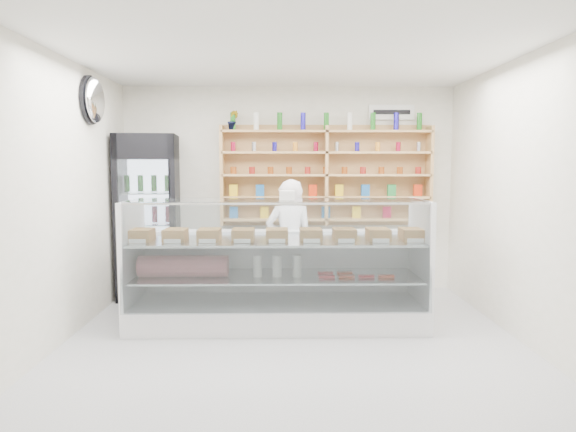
{
  "coord_description": "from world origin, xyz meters",
  "views": [
    {
      "loc": [
        -0.13,
        -4.6,
        1.74
      ],
      "look_at": [
        -0.04,
        0.9,
        1.19
      ],
      "focal_mm": 32.0,
      "sensor_mm": 36.0,
      "label": 1
    }
  ],
  "objects": [
    {
      "name": "room",
      "position": [
        0.0,
        0.0,
        1.4
      ],
      "size": [
        5.0,
        5.0,
        5.0
      ],
      "color": "#B4B5B9",
      "rests_on": "ground"
    },
    {
      "name": "display_counter",
      "position": [
        -0.16,
        0.87,
        0.37
      ],
      "size": [
        3.15,
        0.94,
        1.37
      ],
      "color": "white",
      "rests_on": "floor"
    },
    {
      "name": "shop_worker",
      "position": [
        -0.01,
        1.55,
        0.78
      ],
      "size": [
        0.59,
        0.41,
        1.57
      ],
      "primitive_type": "imported",
      "rotation": [
        0.0,
        0.0,
        3.2
      ],
      "color": "silver",
      "rests_on": "floor"
    },
    {
      "name": "drinks_cooler",
      "position": [
        -1.85,
        2.13,
        1.07
      ],
      "size": [
        0.84,
        0.82,
        2.13
      ],
      "rotation": [
        0.0,
        0.0,
        0.1
      ],
      "color": "black",
      "rests_on": "floor"
    },
    {
      "name": "wall_shelving",
      "position": [
        0.5,
        2.34,
        1.59
      ],
      "size": [
        2.84,
        0.28,
        1.33
      ],
      "color": "tan",
      "rests_on": "back_wall"
    },
    {
      "name": "potted_plant",
      "position": [
        -0.75,
        2.34,
        2.33
      ],
      "size": [
        0.15,
        0.13,
        0.26
      ],
      "primitive_type": "imported",
      "rotation": [
        0.0,
        0.0,
        0.09
      ],
      "color": "#1E6626",
      "rests_on": "wall_shelving"
    },
    {
      "name": "security_mirror",
      "position": [
        -2.17,
        1.2,
        2.45
      ],
      "size": [
        0.15,
        0.5,
        0.5
      ],
      "primitive_type": "ellipsoid",
      "color": "silver",
      "rests_on": "left_wall"
    },
    {
      "name": "wall_sign",
      "position": [
        1.4,
        2.47,
        2.45
      ],
      "size": [
        0.62,
        0.03,
        0.2
      ],
      "primitive_type": "cube",
      "color": "white",
      "rests_on": "back_wall"
    }
  ]
}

